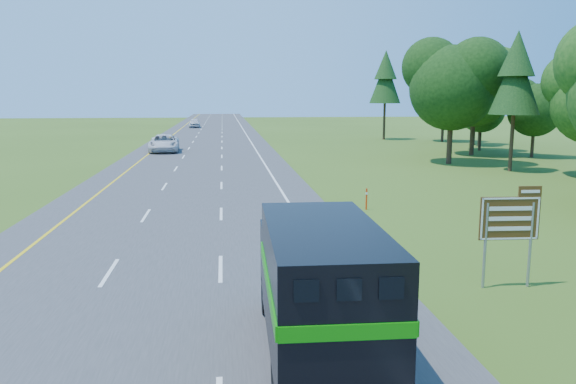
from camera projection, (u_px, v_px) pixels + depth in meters
name	position (u px, v px, depth m)	size (l,w,h in m)	color
road	(204.00, 154.00, 56.96)	(15.00, 260.00, 0.04)	#38383A
lane_markings	(204.00, 153.00, 56.95)	(11.15, 260.00, 0.01)	yellow
tree_wall_right	(567.00, 93.00, 39.30)	(16.00, 100.00, 12.00)	#0F360E
horse_truck	(319.00, 287.00, 12.03)	(2.43, 7.25, 3.19)	black
white_suv	(164.00, 143.00, 58.75)	(2.98, 6.46, 1.80)	silver
far_car	(195.00, 123.00, 104.15)	(1.99, 4.94, 1.68)	silver
exit_sign	(510.00, 222.00, 16.89)	(1.86, 0.15, 3.14)	gray
delineator	(366.00, 198.00, 28.89)	(0.09, 0.05, 1.11)	#F9360D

